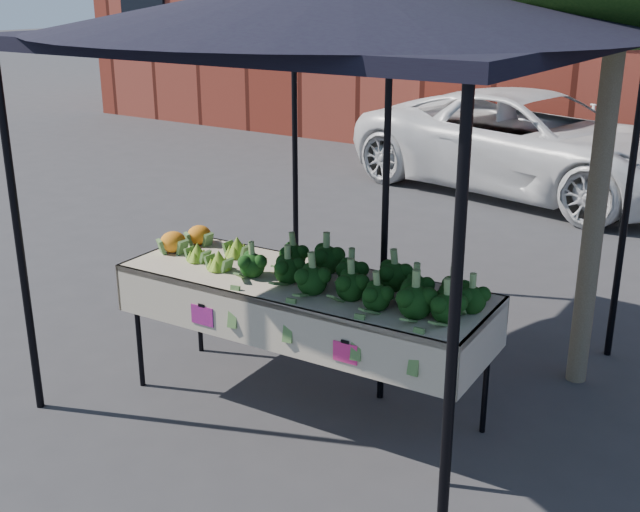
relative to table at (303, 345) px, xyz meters
The scene contains 8 objects.
ground 0.47m from the table, 166.99° to the left, with size 90.00×90.00×0.00m, color #323235.
table is the anchor object (origin of this frame).
canopy 1.04m from the table, 89.49° to the left, with size 3.16×3.16×2.74m, color black, non-canonical shape.
broccoli_heap 0.69m from the table, ahead, with size 1.58×0.55×0.24m, color black.
romanesco_cluster 0.86m from the table, behind, with size 0.41×0.45×0.18m, color #7CB32F.
cauliflower_pair 1.17m from the table, behind, with size 0.21×0.41×0.16m, color orange.
vehicle 6.75m from the table, 97.02° to the left, with size 2.24×1.35×4.85m, color white.
street_tree 2.49m from the table, 45.67° to the left, with size 2.02×2.02×3.97m, color #1E4C14, non-canonical shape.
Camera 1 is at (2.77, -3.73, 2.62)m, focal length 43.75 mm.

